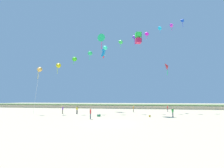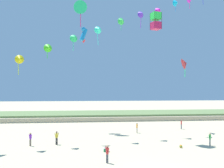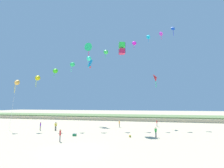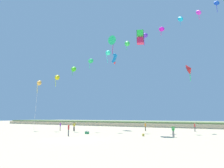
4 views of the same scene
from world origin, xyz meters
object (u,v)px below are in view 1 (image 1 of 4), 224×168
at_px(beach_cooler, 99,115).
at_px(person_mid_center, 63,109).
at_px(person_far_center, 173,112).
at_px(person_near_right, 77,109).
at_px(person_far_right, 90,113).
at_px(large_kite_mid_trail, 103,53).
at_px(large_kite_low_lead, 138,38).
at_px(beach_ball, 150,116).
at_px(person_far_left, 133,108).
at_px(person_near_left, 168,108).
at_px(large_kite_outer_drift, 167,66).
at_px(large_kite_high_solo, 102,38).

bearing_deg(beach_cooler, person_mid_center, 158.86).
bearing_deg(person_far_center, person_near_right, 172.68).
bearing_deg(person_far_right, large_kite_mid_trail, 98.23).
relative_size(large_kite_low_lead, beach_ball, 6.57).
height_order(person_far_left, person_far_center, person_far_left).
height_order(person_far_center, beach_cooler, person_far_center).
distance_m(person_near_left, large_kite_mid_trail, 23.61).
relative_size(person_far_left, large_kite_outer_drift, 0.49).
bearing_deg(beach_cooler, person_near_left, 43.52).
height_order(large_kite_low_lead, large_kite_mid_trail, large_kite_mid_trail).
bearing_deg(large_kite_outer_drift, person_near_left, 90.32).
bearing_deg(large_kite_low_lead, large_kite_outer_drift, 43.54).
height_order(person_far_center, large_kite_mid_trail, large_kite_mid_trail).
distance_m(person_mid_center, beach_ball, 18.80).
height_order(large_kite_low_lead, large_kite_high_solo, large_kite_high_solo).
xyz_separation_m(person_far_right, large_kite_mid_trail, (-2.72, 18.79, 15.82)).
height_order(person_near_left, large_kite_low_lead, large_kite_low_lead).
xyz_separation_m(large_kite_outer_drift, beach_ball, (-5.28, -11.16, -11.41)).
relative_size(person_near_right, person_far_left, 1.05).
bearing_deg(large_kite_outer_drift, large_kite_mid_trail, 171.77).
xyz_separation_m(beach_cooler, beach_ball, (9.26, 0.90, -0.03)).
bearing_deg(person_far_center, large_kite_outer_drift, 83.55).
bearing_deg(person_far_left, person_mid_center, -154.05).
bearing_deg(person_far_right, beach_cooler, 87.24).
xyz_separation_m(person_far_left, large_kite_high_solo, (-9.34, 3.68, 20.66)).
relative_size(person_far_center, large_kite_low_lead, 0.68).
xyz_separation_m(person_far_left, person_far_right, (-6.09, -15.21, 0.07)).
relative_size(large_kite_low_lead, large_kite_high_solo, 0.50).
relative_size(large_kite_mid_trail, beach_ball, 7.94).
bearing_deg(beach_cooler, large_kite_low_lead, 35.58).
relative_size(person_near_left, large_kite_low_lead, 0.69).
bearing_deg(large_kite_mid_trail, large_kite_high_solo, 168.88).
relative_size(person_near_right, person_far_center, 1.08).
bearing_deg(large_kite_low_lead, person_far_center, -32.76).
bearing_deg(large_kite_low_lead, beach_ball, -67.98).
distance_m(person_near_left, beach_cooler, 20.05).
height_order(person_near_left, beach_ball, person_near_left).
height_order(person_near_right, large_kite_high_solo, large_kite_high_solo).
distance_m(person_far_left, large_kite_low_lead, 16.95).
bearing_deg(large_kite_mid_trail, person_far_center, -38.71).
bearing_deg(person_far_center, large_kite_high_solo, 141.97).
bearing_deg(large_kite_high_solo, person_far_left, -21.51).
bearing_deg(person_far_right, person_near_right, 125.68).
xyz_separation_m(person_far_right, large_kite_outer_drift, (14.74, 16.27, 10.57)).
distance_m(person_mid_center, beach_cooler, 10.03).
bearing_deg(person_far_left, large_kite_outer_drift, 6.93).
distance_m(large_kite_low_lead, large_kite_high_solo, 15.14).
bearing_deg(beach_cooler, large_kite_mid_trail, 101.32).
xyz_separation_m(person_near_left, large_kite_high_solo, (-17.98, 0.90, 20.67)).
xyz_separation_m(large_kite_mid_trail, large_kite_outer_drift, (17.46, -2.52, -5.25)).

